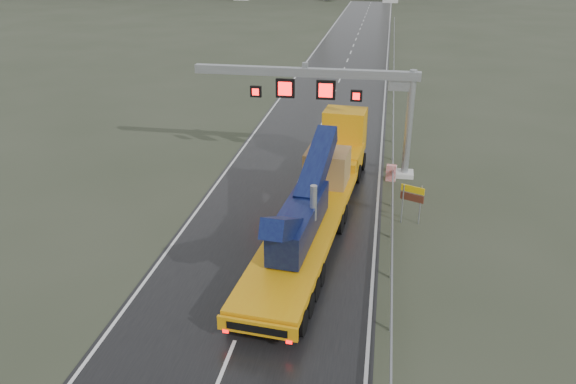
% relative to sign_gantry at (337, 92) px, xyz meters
% --- Properties ---
extents(ground, '(400.00, 400.00, 0.00)m').
position_rel_sign_gantry_xyz_m(ground, '(-2.10, -17.99, -5.61)').
color(ground, '#303626').
rests_on(ground, ground).
extents(road, '(11.00, 200.00, 0.02)m').
position_rel_sign_gantry_xyz_m(road, '(-2.10, 22.01, -5.60)').
color(road, black).
rests_on(road, ground).
extents(guardrail, '(0.20, 140.00, 1.40)m').
position_rel_sign_gantry_xyz_m(guardrail, '(4.00, 12.01, -4.91)').
color(guardrail, gray).
rests_on(guardrail, ground).
extents(sign_gantry, '(14.90, 1.20, 7.42)m').
position_rel_sign_gantry_xyz_m(sign_gantry, '(0.00, 0.00, 0.00)').
color(sign_gantry, beige).
rests_on(sign_gantry, ground).
extents(heavy_haul_truck, '(4.83, 21.49, 5.01)m').
position_rel_sign_gantry_xyz_m(heavy_haul_truck, '(-0.07, -6.60, -3.67)').
color(heavy_haul_truck, orange).
rests_on(heavy_haul_truck, ground).
extents(exit_sign_pair, '(1.26, 0.59, 2.32)m').
position_rel_sign_gantry_xyz_m(exit_sign_pair, '(5.00, -7.07, -3.99)').
color(exit_sign_pair, gray).
rests_on(exit_sign_pair, ground).
extents(striped_barrier, '(0.69, 0.43, 1.10)m').
position_rel_sign_gantry_xyz_m(striped_barrier, '(3.90, -0.99, -5.06)').
color(striped_barrier, red).
rests_on(striped_barrier, ground).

